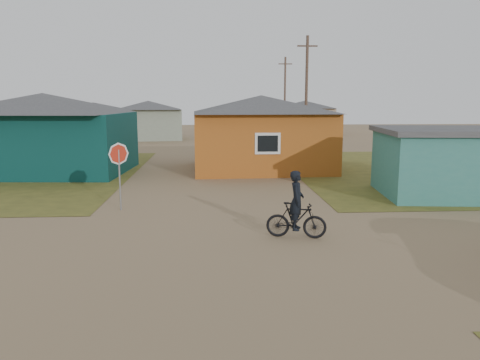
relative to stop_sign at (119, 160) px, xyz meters
name	(u,v)px	position (x,y,z in m)	size (l,w,h in m)	color
ground	(218,255)	(3.18, -4.86, -1.68)	(120.00, 120.00, 0.00)	#896F4F
grass_ne	(478,170)	(17.18, 8.14, -1.68)	(20.00, 18.00, 0.00)	brown
house_teal	(45,132)	(-5.32, 8.64, 0.37)	(8.93, 7.08, 4.00)	#08312F
house_yellow	(261,132)	(5.68, 9.14, 0.32)	(7.72, 6.76, 3.90)	#A65419
shed_turquoise	(463,162)	(12.68, 1.64, -0.37)	(6.71, 4.93, 2.60)	#387C71
house_pale_west	(149,119)	(-2.82, 29.14, 0.17)	(7.04, 6.15, 3.60)	gray
house_beige_east	(304,117)	(13.18, 35.14, 0.17)	(6.95, 6.05, 3.60)	tan
house_pale_north	(94,116)	(-10.82, 41.14, 0.07)	(6.28, 5.81, 3.40)	gray
utility_pole_near	(306,93)	(9.68, 17.14, 2.46)	(1.40, 0.20, 8.00)	brown
utility_pole_far	(285,95)	(10.68, 33.14, 2.46)	(1.40, 0.20, 8.00)	brown
stop_sign	(119,160)	(0.00, 0.00, 0.00)	(0.72, 0.27, 2.27)	gray
cyclist	(296,214)	(5.30, -3.53, -1.02)	(1.67, 0.81, 1.82)	black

